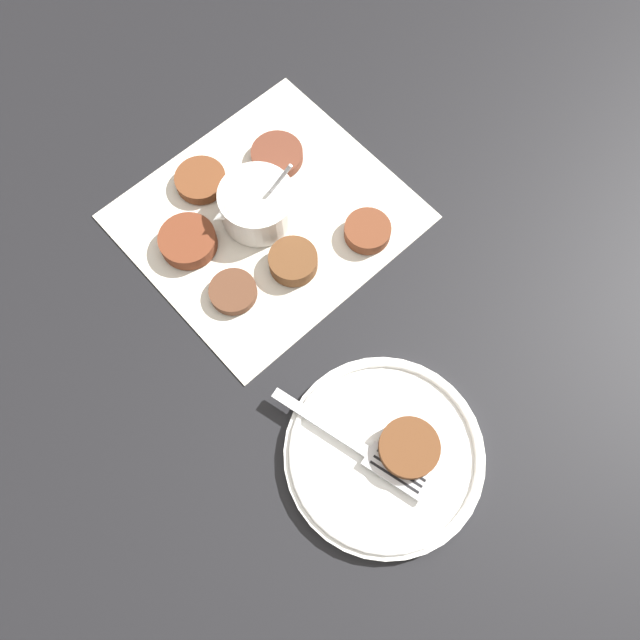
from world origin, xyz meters
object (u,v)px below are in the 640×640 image
at_px(fritter_on_plate, 409,448).
at_px(sauce_bowl, 254,207).
at_px(fork, 366,451).
at_px(serving_plate, 384,454).

bearing_deg(fritter_on_plate, sauce_bowl, -91.27).
height_order(fritter_on_plate, fork, fritter_on_plate).
height_order(sauce_bowl, fork, sauce_bowl).
xyz_separation_m(serving_plate, fork, (0.02, -0.01, 0.01)).
bearing_deg(serving_plate, sauce_bowl, -95.18).
bearing_deg(serving_plate, fritter_on_plate, 155.45).
relative_size(serving_plate, fritter_on_plate, 3.35).
distance_m(serving_plate, fritter_on_plate, 0.03).
relative_size(sauce_bowl, fritter_on_plate, 1.62).
xyz_separation_m(sauce_bowl, serving_plate, (0.03, 0.34, -0.02)).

